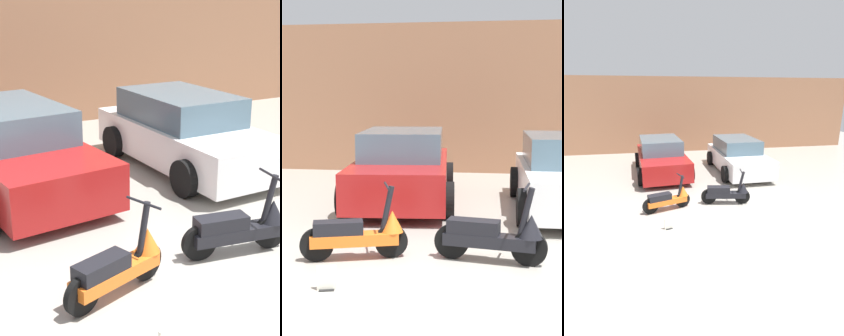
# 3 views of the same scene
# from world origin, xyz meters

# --- Properties ---
(ground_plane) EXTENTS (28.00, 28.00, 0.00)m
(ground_plane) POSITION_xyz_m (0.00, 0.00, 0.00)
(ground_plane) COLOR #9E998E
(wall_back) EXTENTS (19.60, 0.12, 3.88)m
(wall_back) POSITION_xyz_m (0.00, 8.61, 1.94)
(wall_back) COLOR #9E6B4C
(wall_back) RESTS_ON ground_plane
(scooter_front_left) EXTENTS (1.29, 0.64, 0.93)m
(scooter_front_left) POSITION_xyz_m (-0.93, 1.14, 0.33)
(scooter_front_left) COLOR black
(scooter_front_left) RESTS_ON ground_plane
(scooter_front_right) EXTENTS (1.38, 0.55, 0.97)m
(scooter_front_right) POSITION_xyz_m (0.74, 1.25, 0.34)
(scooter_front_right) COLOR black
(scooter_front_right) RESTS_ON ground_plane
(car_rear_left) EXTENTS (2.22, 4.14, 1.36)m
(car_rear_left) POSITION_xyz_m (-1.02, 4.67, 0.65)
(car_rear_left) COLOR maroon
(car_rear_left) RESTS_ON ground_plane
(placard_near_left_scooter) EXTENTS (0.20, 0.16, 0.26)m
(placard_near_left_scooter) POSITION_xyz_m (-1.00, 0.09, 0.11)
(placard_near_left_scooter) COLOR black
(placard_near_left_scooter) RESTS_ON ground_plane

